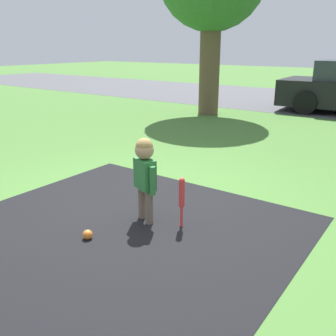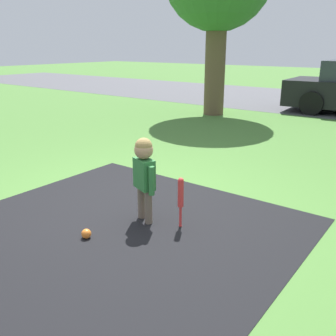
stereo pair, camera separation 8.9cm
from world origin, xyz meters
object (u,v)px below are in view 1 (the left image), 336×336
(child, at_px, (145,168))
(baseball_bat, at_px, (182,195))
(sports_ball, at_px, (88,235))
(fire_hydrant, at_px, (212,97))

(child, height_order, baseball_bat, child)
(child, relative_size, sports_ball, 9.48)
(fire_hydrant, bearing_deg, child, -66.14)
(child, bearing_deg, sports_ball, -85.86)
(sports_ball, xyz_separation_m, fire_hydrant, (-2.66, 7.09, 0.35))
(baseball_bat, height_order, fire_hydrant, fire_hydrant)
(child, relative_size, fire_hydrant, 1.12)
(sports_ball, bearing_deg, fire_hydrant, 110.55)
(child, bearing_deg, baseball_bat, 36.42)
(child, height_order, sports_ball, child)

